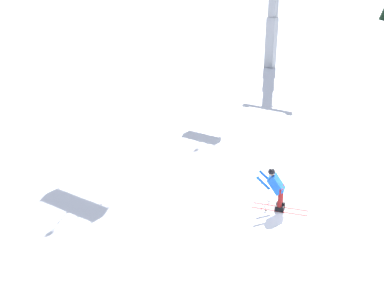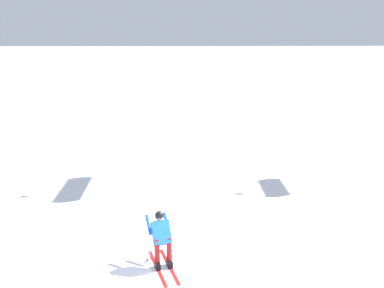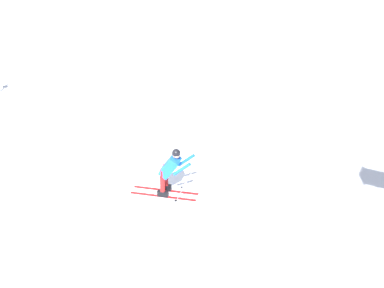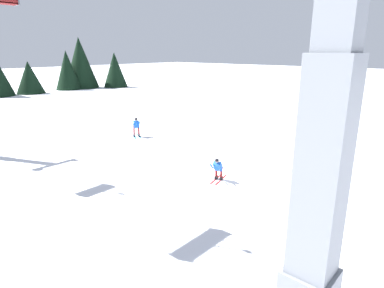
{
  "view_description": "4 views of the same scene",
  "coord_description": "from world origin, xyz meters",
  "views": [
    {
      "loc": [
        -12.83,
        -3.77,
        7.29
      ],
      "look_at": [
        -1.1,
        4.21,
        1.64
      ],
      "focal_mm": 43.81,
      "sensor_mm": 36.0,
      "label": 1
    },
    {
      "loc": [
        -0.33,
        -8.52,
        5.68
      ],
      "look_at": [
        0.05,
        2.34,
        2.81
      ],
      "focal_mm": 41.41,
      "sensor_mm": 36.0,
      "label": 2
    },
    {
      "loc": [
        8.86,
        7.12,
        7.17
      ],
      "look_at": [
        -0.24,
        2.23,
        1.9
      ],
      "focal_mm": 47.64,
      "sensor_mm": 36.0,
      "label": 3
    },
    {
      "loc": [
        -11.06,
        15.12,
        7.03
      ],
      "look_at": [
        -0.06,
        2.72,
        2.29
      ],
      "focal_mm": 30.84,
      "sensor_mm": 36.0,
      "label": 4
    }
  ],
  "objects": [
    {
      "name": "ground_plane",
      "position": [
        0.0,
        0.0,
        0.0
      ],
      "size": [
        260.0,
        260.0,
        0.0
      ],
      "primitive_type": "plane",
      "color": "white"
    },
    {
      "name": "skier_carving_main",
      "position": [
        -0.74,
        1.34,
        0.76
      ],
      "size": [
        0.98,
        1.79,
        1.47
      ],
      "color": "red",
      "rests_on": "ground_plane"
    }
  ]
}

